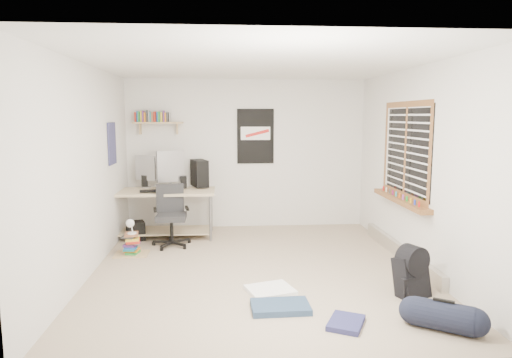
{
  "coord_description": "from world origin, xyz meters",
  "views": [
    {
      "loc": [
        -0.42,
        -5.45,
        1.89
      ],
      "look_at": [
        0.02,
        0.38,
        1.08
      ],
      "focal_mm": 32.0,
      "sensor_mm": 36.0,
      "label": 1
    }
  ],
  "objects": [
    {
      "name": "floor",
      "position": [
        0.0,
        0.0,
        -0.01
      ],
      "size": [
        4.0,
        4.5,
        0.01
      ],
      "primitive_type": "cube",
      "color": "gray",
      "rests_on": "ground"
    },
    {
      "name": "ceiling",
      "position": [
        0.0,
        0.0,
        2.5
      ],
      "size": [
        4.0,
        4.5,
        0.01
      ],
      "primitive_type": "cube",
      "color": "white",
      "rests_on": "ground"
    },
    {
      "name": "back_wall",
      "position": [
        0.0,
        2.25,
        1.25
      ],
      "size": [
        4.0,
        0.01,
        2.5
      ],
      "primitive_type": "cube",
      "color": "silver",
      "rests_on": "ground"
    },
    {
      "name": "left_wall",
      "position": [
        -2.0,
        0.0,
        1.25
      ],
      "size": [
        0.01,
        4.5,
        2.5
      ],
      "primitive_type": "cube",
      "color": "silver",
      "rests_on": "ground"
    },
    {
      "name": "right_wall",
      "position": [
        2.0,
        0.0,
        1.25
      ],
      "size": [
        0.01,
        4.5,
        2.5
      ],
      "primitive_type": "cube",
      "color": "silver",
      "rests_on": "ground"
    },
    {
      "name": "desk",
      "position": [
        -1.37,
        1.63,
        0.36
      ],
      "size": [
        1.8,
        1.35,
        0.75
      ],
      "primitive_type": "cube",
      "rotation": [
        0.0,
        0.0,
        -0.44
      ],
      "color": "tan",
      "rests_on": "floor"
    },
    {
      "name": "monitor_left",
      "position": [
        -1.64,
        1.93,
        0.95
      ],
      "size": [
        0.37,
        0.24,
        0.4
      ],
      "primitive_type": "cube",
      "rotation": [
        0.0,
        0.0,
        -0.44
      ],
      "color": "#98979C",
      "rests_on": "desk"
    },
    {
      "name": "monitor_right",
      "position": [
        -1.23,
        1.73,
        1.0
      ],
      "size": [
        0.45,
        0.31,
        0.49
      ],
      "primitive_type": "cube",
      "rotation": [
        0.0,
        0.0,
        0.49
      ],
      "color": "#9B9CA0",
      "rests_on": "desk"
    },
    {
      "name": "pc_tower",
      "position": [
        -0.78,
        1.93,
        0.97
      ],
      "size": [
        0.32,
        0.45,
        0.43
      ],
      "primitive_type": "cube",
      "rotation": [
        0.0,
        0.0,
        0.33
      ],
      "color": "black",
      "rests_on": "desk"
    },
    {
      "name": "keyboard",
      "position": [
        -1.46,
        1.48,
        0.76
      ],
      "size": [
        0.42,
        0.21,
        0.02
      ],
      "primitive_type": "cube",
      "rotation": [
        0.0,
        0.0,
        0.18
      ],
      "color": "black",
      "rests_on": "desk"
    },
    {
      "name": "speaker_left",
      "position": [
        -1.67,
        1.93,
        0.85
      ],
      "size": [
        0.12,
        0.12,
        0.19
      ],
      "primitive_type": "cube",
      "rotation": [
        0.0,
        0.0,
        0.28
      ],
      "color": "black",
      "rests_on": "desk"
    },
    {
      "name": "speaker_right",
      "position": [
        -1.03,
        1.79,
        0.85
      ],
      "size": [
        0.11,
        0.11,
        0.19
      ],
      "primitive_type": "cube",
      "rotation": [
        0.0,
        0.0,
        0.15
      ],
      "color": "black",
      "rests_on": "desk"
    },
    {
      "name": "office_chair",
      "position": [
        -1.16,
        1.12,
        0.49
      ],
      "size": [
        0.68,
        0.68,
        0.9
      ],
      "primitive_type": "cube",
      "rotation": [
        0.0,
        0.0,
        0.18
      ],
      "color": "#252628",
      "rests_on": "floor"
    },
    {
      "name": "wall_shelf",
      "position": [
        -1.45,
        2.14,
        1.78
      ],
      "size": [
        0.8,
        0.22,
        0.24
      ],
      "primitive_type": "cube",
      "color": "tan",
      "rests_on": "back_wall"
    },
    {
      "name": "poster_back_wall",
      "position": [
        0.15,
        2.23,
        1.55
      ],
      "size": [
        0.62,
        0.03,
        0.92
      ],
      "primitive_type": "cube",
      "color": "black",
      "rests_on": "back_wall"
    },
    {
      "name": "poster_left_wall",
      "position": [
        -1.99,
        1.2,
        1.5
      ],
      "size": [
        0.02,
        0.42,
        0.6
      ],
      "primitive_type": "cube",
      "color": "navy",
      "rests_on": "left_wall"
    },
    {
      "name": "window",
      "position": [
        1.95,
        0.3,
        1.45
      ],
      "size": [
        0.1,
        1.5,
        1.26
      ],
      "primitive_type": "cube",
      "color": "brown",
      "rests_on": "right_wall"
    },
    {
      "name": "baseboard_heater",
      "position": [
        1.96,
        0.3,
        0.09
      ],
      "size": [
        0.08,
        2.5,
        0.18
      ],
      "primitive_type": "cube",
      "color": "#B7B2A8",
      "rests_on": "floor"
    },
    {
      "name": "backpack",
      "position": [
        1.56,
        -0.96,
        0.2
      ],
      "size": [
        0.41,
        0.37,
        0.44
      ],
      "primitive_type": "cube",
      "rotation": [
        0.0,
        0.0,
        0.41
      ],
      "color": "black",
      "rests_on": "floor"
    },
    {
      "name": "duffel_bag",
      "position": [
        1.52,
        -1.75,
        0.14
      ],
      "size": [
        0.36,
        0.36,
        0.51
      ],
      "primitive_type": "cylinder",
      "rotation": [
        0.0,
        0.0,
        -0.58
      ],
      "color": "black",
      "rests_on": "floor"
    },
    {
      "name": "tshirt",
      "position": [
        0.09,
        -0.75,
        0.02
      ],
      "size": [
        0.57,
        0.53,
        0.04
      ],
      "primitive_type": "cube",
      "rotation": [
        0.0,
        0.0,
        0.3
      ],
      "color": "white",
      "rests_on": "floor"
    },
    {
      "name": "jeans_a",
      "position": [
        0.14,
        -1.22,
        0.03
      ],
      "size": [
        0.58,
        0.38,
        0.06
      ],
      "primitive_type": "cube",
      "rotation": [
        0.0,
        0.0,
        0.02
      ],
      "color": "navy",
      "rests_on": "floor"
    },
    {
      "name": "jeans_b",
      "position": [
        0.69,
        -1.6,
        0.03
      ],
      "size": [
        0.43,
        0.47,
        0.05
      ],
      "primitive_type": "cube",
      "rotation": [
        0.0,
        0.0,
        1.1
      ],
      "color": "navy",
      "rests_on": "floor"
    },
    {
      "name": "book_stack",
      "position": [
        -1.67,
        0.73,
        0.15
      ],
      "size": [
        0.45,
        0.39,
        0.28
      ],
      "primitive_type": "cube",
      "rotation": [
        0.0,
        0.0,
        -0.14
      ],
      "color": "brown",
      "rests_on": "floor"
    },
    {
      "name": "desk_lamp",
      "position": [
        -1.65,
        0.71,
        0.38
      ],
      "size": [
        0.18,
        0.23,
        0.21
      ],
      "primitive_type": "cube",
      "rotation": [
        0.0,
        0.0,
        -0.3
      ],
      "color": "white",
      "rests_on": "book_stack"
    },
    {
      "name": "subwoofer",
      "position": [
        -1.75,
        1.48,
        0.14
      ],
      "size": [
        0.33,
        0.33,
        0.29
      ],
      "primitive_type": "cube",
      "rotation": [
        0.0,
        0.0,
        0.33
      ],
      "color": "black",
      "rests_on": "floor"
    }
  ]
}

